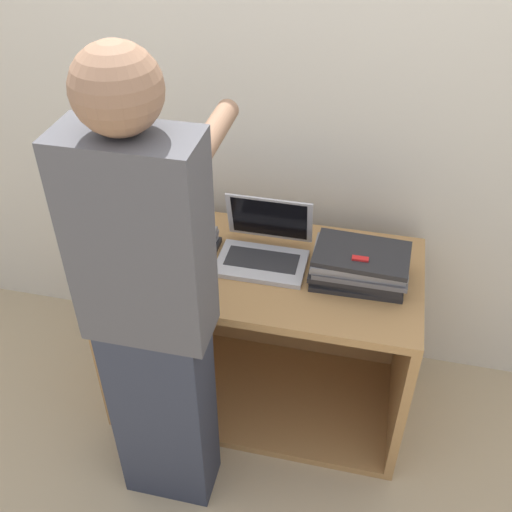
% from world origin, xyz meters
% --- Properties ---
extents(ground_plane, '(12.00, 12.00, 0.00)m').
position_xyz_m(ground_plane, '(0.00, 0.00, 0.00)').
color(ground_plane, tan).
extents(wall_back, '(8.00, 0.05, 2.40)m').
position_xyz_m(wall_back, '(0.00, 0.75, 1.20)').
color(wall_back, beige).
rests_on(wall_back, ground_plane).
extents(cart, '(1.25, 0.64, 0.78)m').
position_xyz_m(cart, '(0.00, 0.40, 0.39)').
color(cart, '#A87A47').
rests_on(cart, ground_plane).
extents(laptop_open, '(0.34, 0.29, 0.24)m').
position_xyz_m(laptop_open, '(0.00, 0.37, 0.83)').
color(laptop_open, '#B7B7BC').
rests_on(laptop_open, cart).
extents(laptop_stack_left, '(0.36, 0.24, 0.08)m').
position_xyz_m(laptop_stack_left, '(-0.37, 0.33, 0.82)').
color(laptop_stack_left, '#232326').
rests_on(laptop_stack_left, cart).
extents(laptop_stack_right, '(0.36, 0.25, 0.14)m').
position_xyz_m(laptop_stack_right, '(0.37, 0.32, 0.85)').
color(laptop_stack_right, '#232326').
rests_on(laptop_stack_right, cart).
extents(person, '(0.40, 0.54, 1.79)m').
position_xyz_m(person, '(-0.25, -0.17, 0.91)').
color(person, '#2D3342').
rests_on(person, ground_plane).
extents(inventory_tag, '(0.06, 0.02, 0.01)m').
position_xyz_m(inventory_tag, '(0.37, 0.27, 0.92)').
color(inventory_tag, red).
rests_on(inventory_tag, laptop_stack_right).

